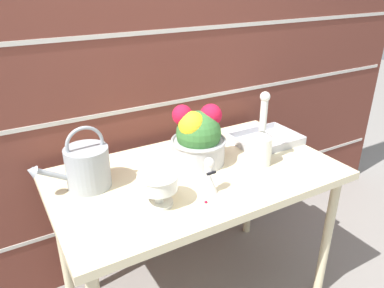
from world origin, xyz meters
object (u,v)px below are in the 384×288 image
Objects in this scene: wire_tray at (266,141)px; watering_can at (87,166)px; figurine_vase at (209,179)px; crystal_pedestal_bowl at (158,184)px; flower_planter at (198,137)px; glass_decanter at (261,142)px.

watering_can is at bearing 178.29° from wire_tray.
watering_can reaches higher than figurine_vase.
watering_can is 0.91m from wire_tray.
wire_tray is (0.72, 0.23, -0.08)m from crystal_pedestal_bowl.
flower_planter is at bearing -178.14° from wire_tray.
wire_tray is at bearing 17.97° from crystal_pedestal_bowl.
flower_planter is 0.82× the size of glass_decanter.
flower_planter is 0.86× the size of wire_tray.
figurine_vase is (0.40, -0.28, -0.03)m from watering_can.
glass_decanter reaches higher than flower_planter.
crystal_pedestal_bowl is 0.21m from figurine_vase.
flower_planter is at bearing -4.71° from watering_can.
watering_can is 0.94× the size of glass_decanter.
crystal_pedestal_bowl is 0.76m from wire_tray.
watering_can is at bearing 165.25° from glass_decanter.
figurine_vase is 0.47× the size of wire_tray.
glass_decanter is 0.35m from figurine_vase.
watering_can is 0.32m from crystal_pedestal_bowl.
glass_decanter reaches higher than wire_tray.
wire_tray is (0.18, 0.17, -0.10)m from glass_decanter.
flower_planter is (0.30, 0.22, 0.04)m from crystal_pedestal_bowl.
figurine_vase is at bearing -164.55° from glass_decanter.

